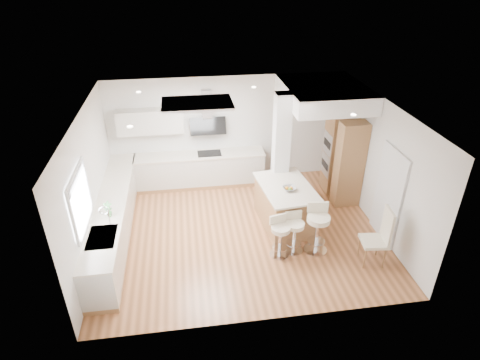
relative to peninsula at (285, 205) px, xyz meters
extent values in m
plane|color=#AD6B40|center=(-1.01, -0.16, -0.49)|extent=(6.00, 6.00, 0.00)
cube|color=white|center=(-1.01, -0.16, -0.49)|extent=(6.00, 5.00, 0.02)
cube|color=silver|center=(-1.01, 2.34, 0.91)|extent=(6.00, 0.04, 2.80)
cube|color=silver|center=(-4.01, -0.16, 0.91)|extent=(0.04, 5.00, 2.80)
cube|color=silver|center=(1.99, -0.16, 0.91)|extent=(0.04, 5.00, 2.80)
cube|color=silver|center=(-1.81, 0.44, 2.28)|extent=(1.40, 0.95, 0.05)
cube|color=white|center=(-1.81, 0.44, 2.27)|extent=(1.25, 0.80, 0.03)
cylinder|color=#F2E2CE|center=(-3.01, 1.34, 2.29)|extent=(0.10, 0.10, 0.02)
cylinder|color=#F2E2CE|center=(-3.01, -0.66, 2.29)|extent=(0.10, 0.10, 0.02)
cylinder|color=#F2E2CE|center=(-0.51, 1.34, 2.29)|extent=(0.10, 0.10, 0.02)
cylinder|color=#F2E2CE|center=(0.99, 0.84, 2.29)|extent=(0.10, 0.10, 0.02)
cylinder|color=#F2E2CE|center=(0.99, -0.66, 2.29)|extent=(0.10, 0.10, 0.02)
cube|color=white|center=(-3.97, -1.06, 1.16)|extent=(0.03, 1.15, 0.95)
cube|color=silver|center=(-3.96, -1.06, 1.66)|extent=(0.04, 1.28, 0.06)
cube|color=silver|center=(-3.96, -1.06, 0.65)|extent=(0.04, 1.28, 0.06)
cube|color=silver|center=(-3.96, -1.67, 1.16)|extent=(0.04, 0.06, 0.95)
cube|color=silver|center=(-3.96, -0.45, 1.16)|extent=(0.04, 0.06, 0.95)
cube|color=#B6BABF|center=(-3.94, -1.06, 1.59)|extent=(0.03, 1.18, 0.14)
cube|color=#4D433C|center=(1.98, -0.76, 0.51)|extent=(0.02, 0.90, 2.00)
cube|color=silver|center=(1.96, -0.76, 0.51)|extent=(0.05, 1.00, 2.10)
cube|color=#A07244|center=(-3.71, 0.09, -0.44)|extent=(0.60, 4.50, 0.10)
cube|color=beige|center=(-3.71, 0.09, -0.01)|extent=(0.60, 4.50, 0.76)
cube|color=beige|center=(-3.71, 0.09, 0.39)|extent=(0.63, 4.50, 0.04)
cube|color=#A2A2A6|center=(-3.71, -1.16, 0.40)|extent=(0.50, 0.75, 0.02)
cube|color=#A2A2A6|center=(-3.71, -1.34, 0.35)|extent=(0.40, 0.34, 0.10)
cube|color=#A2A2A6|center=(-3.71, -0.98, 0.35)|extent=(0.40, 0.34, 0.10)
cylinder|color=silver|center=(-3.59, -0.86, 0.59)|extent=(0.02, 0.02, 0.36)
torus|color=silver|center=(-3.66, -0.86, 0.77)|extent=(0.18, 0.02, 0.18)
imported|color=#509B4F|center=(-3.66, -0.51, 0.57)|extent=(0.17, 0.12, 0.33)
cube|color=#A07244|center=(-1.76, 2.04, -0.44)|extent=(3.30, 0.60, 0.10)
cube|color=beige|center=(-1.76, 2.04, -0.01)|extent=(3.30, 0.60, 0.76)
cube|color=beige|center=(-1.76, 2.04, 0.39)|extent=(3.33, 0.63, 0.04)
cube|color=black|center=(-1.51, 2.04, 0.41)|extent=(0.60, 0.40, 0.01)
cube|color=beige|center=(-2.91, 2.17, 1.31)|extent=(1.60, 0.34, 0.60)
cube|color=#A2A2A6|center=(-1.51, 2.24, 1.66)|extent=(0.25, 0.18, 0.70)
cube|color=black|center=(-1.51, 2.16, 1.11)|extent=(0.90, 0.26, 0.44)
cube|color=silver|center=(0.04, 0.79, 0.91)|extent=(0.35, 0.35, 2.80)
cube|color=white|center=(1.09, 1.24, 2.11)|extent=(1.78, 2.20, 0.40)
cube|color=#A07244|center=(1.67, 1.34, 0.56)|extent=(0.62, 0.62, 2.10)
cube|color=#A07244|center=(1.67, 0.64, 0.56)|extent=(0.62, 0.40, 2.10)
cube|color=#A2A2A6|center=(1.36, 1.34, 0.81)|extent=(0.02, 0.55, 0.55)
cube|color=#A2A2A6|center=(1.36, 1.34, 0.23)|extent=(0.02, 0.55, 0.55)
cube|color=black|center=(1.35, 1.34, 0.81)|extent=(0.01, 0.45, 0.18)
cube|color=black|center=(1.35, 1.34, 0.23)|extent=(0.01, 0.45, 0.18)
cube|color=#A07244|center=(0.00, 0.00, -0.03)|extent=(1.14, 1.61, 0.93)
cube|color=beige|center=(0.00, 0.00, 0.46)|extent=(1.23, 1.71, 0.04)
imported|color=gray|center=(0.02, -0.16, 0.52)|extent=(0.31, 0.31, 0.07)
sphere|color=orange|center=(0.06, -0.16, 0.52)|extent=(0.08, 0.08, 0.08)
sphere|color=orange|center=(-0.03, -0.14, 0.52)|extent=(0.08, 0.08, 0.08)
sphere|color=olive|center=(0.02, -0.20, 0.52)|extent=(0.08, 0.08, 0.08)
cylinder|color=silver|center=(-0.36, -1.07, -0.48)|extent=(0.48, 0.48, 0.03)
cylinder|color=silver|center=(-0.36, -1.07, -0.17)|extent=(0.08, 0.08, 0.59)
cylinder|color=silver|center=(-0.36, -1.07, -0.29)|extent=(0.37, 0.37, 0.01)
cylinder|color=beige|center=(-0.36, -1.07, 0.16)|extent=(0.46, 0.46, 0.09)
cube|color=beige|center=(-0.40, -0.93, 0.30)|extent=(0.35, 0.12, 0.20)
cylinder|color=silver|center=(-0.05, -0.98, -0.48)|extent=(0.41, 0.41, 0.03)
cylinder|color=silver|center=(-0.05, -0.98, -0.18)|extent=(0.07, 0.07, 0.59)
cylinder|color=silver|center=(-0.05, -0.98, -0.29)|extent=(0.32, 0.32, 0.01)
cylinder|color=beige|center=(-0.05, -0.98, 0.16)|extent=(0.40, 0.40, 0.09)
cube|color=beige|center=(-0.06, -0.83, 0.29)|extent=(0.35, 0.06, 0.20)
cylinder|color=silver|center=(0.41, -1.04, -0.48)|extent=(0.54, 0.54, 0.03)
cylinder|color=silver|center=(0.41, -1.04, -0.11)|extent=(0.09, 0.09, 0.71)
cylinder|color=silver|center=(0.41, -1.04, -0.25)|extent=(0.42, 0.42, 0.02)
cylinder|color=beige|center=(0.41, -1.04, 0.29)|extent=(0.52, 0.52, 0.11)
cube|color=beige|center=(0.43, -0.86, 0.46)|extent=(0.42, 0.11, 0.24)
cube|color=beige|center=(1.38, -1.52, 0.00)|extent=(0.52, 0.52, 0.06)
cube|color=beige|center=(1.59, -1.54, 0.34)|extent=(0.10, 0.44, 0.75)
cylinder|color=#A07244|center=(1.17, -1.68, -0.26)|extent=(0.04, 0.04, 0.46)
cylinder|color=#A07244|center=(1.22, -1.31, -0.26)|extent=(0.04, 0.04, 0.46)
cylinder|color=#A07244|center=(1.55, -1.73, -0.26)|extent=(0.04, 0.04, 0.46)
cylinder|color=#A07244|center=(1.59, -1.35, -0.26)|extent=(0.04, 0.04, 0.46)
camera|label=1|loc=(-2.08, -7.26, 4.84)|focal=30.00mm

